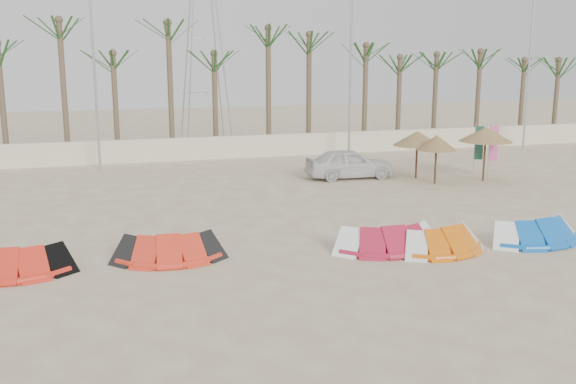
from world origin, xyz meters
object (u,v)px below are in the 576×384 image
object	(u,v)px
car	(349,163)
kite_red_mid	(168,245)
kite_red_left	(9,258)
parasol_mid	(437,143)
kite_orange	(441,237)
kite_blue	(532,228)
parasol_left	(417,138)
kite_red_right	(385,235)
parasol_right	(486,134)

from	to	relation	value
car	kite_red_mid	bearing A→B (deg)	138.42
kite_red_left	parasol_mid	world-z (taller)	parasol_mid
kite_red_mid	kite_orange	world-z (taller)	same
kite_blue	parasol_left	xyz separation A→B (m)	(1.61, 10.84, 1.54)
kite_red_mid	car	bearing A→B (deg)	45.81
kite_red_left	kite_red_right	bearing A→B (deg)	-4.99
kite_red_mid	kite_orange	size ratio (longest dim) A/B	1.03
parasol_left	kite_blue	bearing A→B (deg)	-98.45
kite_red_mid	parasol_right	xyz separation A→B (m)	(15.85, 7.75, 1.82)
kite_red_mid	parasol_left	world-z (taller)	parasol_left
kite_orange	parasol_right	size ratio (longest dim) A/B	1.23
parasol_right	kite_red_left	bearing A→B (deg)	-158.98
kite_red_right	car	bearing A→B (deg)	73.13
kite_red_mid	kite_blue	world-z (taller)	same
kite_orange	parasol_right	xyz separation A→B (m)	(7.73, 9.38, 1.82)
kite_red_left	parasol_mid	xyz separation A→B (m)	(17.61, 7.82, 1.51)
kite_red_mid	kite_orange	distance (m)	8.28
kite_orange	kite_red_mid	bearing A→B (deg)	168.60
kite_red_left	kite_orange	bearing A→B (deg)	-7.47
car	kite_orange	bearing A→B (deg)	173.76
car	parasol_mid	bearing A→B (deg)	-123.71
kite_red_right	kite_orange	size ratio (longest dim) A/B	1.08
kite_red_mid	car	size ratio (longest dim) A/B	0.77
kite_orange	parasol_mid	world-z (taller)	parasol_mid
kite_orange	kite_blue	distance (m)	3.36
parasol_mid	car	world-z (taller)	parasol_mid
kite_orange	parasol_left	world-z (taller)	parasol_left
kite_orange	parasol_right	distance (m)	12.30
kite_red_left	kite_red_right	size ratio (longest dim) A/B	1.01
parasol_left	car	xyz separation A→B (m)	(-3.12, 0.96, -1.23)
parasol_left	parasol_mid	bearing A→B (deg)	-82.45
parasol_mid	kite_red_mid	bearing A→B (deg)	-149.55
parasol_left	car	world-z (taller)	parasol_left
kite_red_mid	kite_blue	bearing A→B (deg)	-7.70
kite_red_right	parasol_left	distance (m)	12.25
kite_orange	parasol_mid	bearing A→B (deg)	61.31
kite_red_mid	kite_red_right	size ratio (longest dim) A/B	0.95
kite_orange	car	size ratio (longest dim) A/B	0.75
car	parasol_right	bearing A→B (deg)	-110.44
kite_red_left	kite_red_mid	size ratio (longest dim) A/B	1.07
kite_red_left	kite_red_mid	xyz separation A→B (m)	(4.32, 0.01, -0.00)
kite_red_mid	parasol_left	bearing A→B (deg)	35.37
kite_red_mid	kite_red_right	xyz separation A→B (m)	(6.57, -0.96, 0.00)
kite_red_right	kite_orange	distance (m)	1.69
kite_red_mid	car	xyz separation A→B (m)	(9.96, 10.25, 0.31)
kite_red_left	kite_orange	xyz separation A→B (m)	(12.44, -1.63, -0.00)
parasol_right	kite_red_mid	bearing A→B (deg)	-153.95
parasol_right	kite_blue	bearing A→B (deg)	-115.18
kite_red_right	parasol_left	world-z (taller)	parasol_left
parasol_mid	parasol_right	xyz separation A→B (m)	(2.56, -0.06, 0.31)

